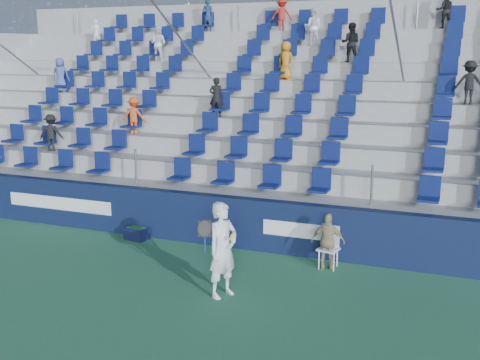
{
  "coord_description": "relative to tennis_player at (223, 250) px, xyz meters",
  "views": [
    {
      "loc": [
        5.12,
        -9.42,
        4.51
      ],
      "look_at": [
        0.2,
        2.8,
        1.7
      ],
      "focal_mm": 45.0,
      "sensor_mm": 36.0,
      "label": 1
    }
  ],
  "objects": [
    {
      "name": "ground",
      "position": [
        -0.84,
        -0.34,
        -0.91
      ],
      "size": [
        70.0,
        70.0,
        0.0
      ],
      "primitive_type": "plane",
      "color": "#32754D",
      "rests_on": "ground"
    },
    {
      "name": "ball_bin",
      "position": [
        -3.36,
        2.41,
        -0.74
      ],
      "size": [
        0.61,
        0.46,
        0.31
      ],
      "color": "#0D1233",
      "rests_on": "ground"
    },
    {
      "name": "line_judge",
      "position": [
        1.48,
        2.16,
        -0.31
      ],
      "size": [
        0.74,
        0.36,
        1.21
      ],
      "primitive_type": "imported",
      "rotation": [
        0.0,
        0.0,
        3.23
      ],
      "color": "tan",
      "rests_on": "ground"
    },
    {
      "name": "tennis_player",
      "position": [
        0.0,
        0.0,
        0.0
      ],
      "size": [
        0.73,
        0.78,
        1.82
      ],
      "color": "silver",
      "rests_on": "ground"
    },
    {
      "name": "sponsor_wall",
      "position": [
        -0.84,
        2.8,
        -0.31
      ],
      "size": [
        24.0,
        0.32,
        1.2
      ],
      "color": "#101A3C",
      "rests_on": "ground"
    },
    {
      "name": "line_judge_chair",
      "position": [
        1.48,
        2.3,
        -0.4
      ],
      "size": [
        0.47,
        0.48,
        0.9
      ],
      "color": "white",
      "rests_on": "ground"
    },
    {
      "name": "grandstand",
      "position": [
        -0.84,
        7.9,
        1.23
      ],
      "size": [
        24.0,
        8.17,
        6.63
      ],
      "color": "#A7A7A2",
      "rests_on": "ground"
    }
  ]
}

